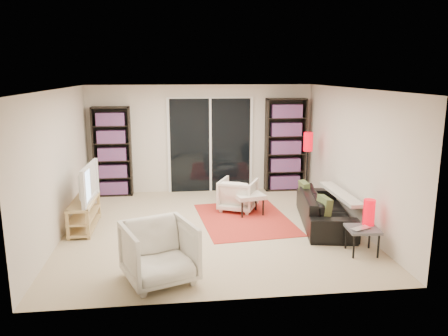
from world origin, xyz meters
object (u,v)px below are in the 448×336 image
(armchair_back, at_px, (238,195))
(ottoman, at_px, (249,197))
(bookshelf_left, at_px, (112,152))
(floor_lamp, at_px, (308,148))
(armchair_front, at_px, (159,253))
(sofa, at_px, (325,209))
(bookshelf_right, at_px, (285,145))
(tv_stand, at_px, (84,214))
(side_table, at_px, (363,231))

(armchair_back, height_order, ottoman, armchair_back)
(bookshelf_left, distance_m, floor_lamp, 4.20)
(armchair_front, xyz_separation_m, ottoman, (1.64, 2.56, -0.05))
(sofa, bearing_deg, armchair_back, 64.13)
(bookshelf_right, bearing_deg, armchair_front, -123.04)
(bookshelf_right, distance_m, armchair_back, 2.04)
(tv_stand, bearing_deg, bookshelf_left, 83.09)
(sofa, relative_size, armchair_back, 2.90)
(tv_stand, distance_m, armchair_back, 2.90)
(sofa, distance_m, side_table, 1.29)
(armchair_back, xyz_separation_m, side_table, (1.53, -2.30, 0.04))
(sofa, distance_m, floor_lamp, 1.79)
(bookshelf_left, height_order, ottoman, bookshelf_left)
(tv_stand, bearing_deg, bookshelf_right, 27.03)
(tv_stand, relative_size, armchair_front, 1.36)
(side_table, relative_size, floor_lamp, 0.34)
(tv_stand, xyz_separation_m, floor_lamp, (4.37, 1.27, 0.84))
(tv_stand, relative_size, floor_lamp, 0.82)
(tv_stand, height_order, ottoman, tv_stand)
(tv_stand, height_order, side_table, tv_stand)
(tv_stand, distance_m, side_table, 4.63)
(side_table, bearing_deg, bookshelf_left, 137.86)
(tv_stand, relative_size, side_table, 2.40)
(bookshelf_right, distance_m, tv_stand, 4.67)
(bookshelf_left, height_order, armchair_back, bookshelf_left)
(armchair_back, bearing_deg, floor_lamp, -135.09)
(armchair_front, bearing_deg, sofa, 11.66)
(bookshelf_right, height_order, tv_stand, bookshelf_right)
(bookshelf_left, relative_size, floor_lamp, 1.35)
(bookshelf_left, relative_size, sofa, 0.97)
(armchair_back, bearing_deg, tv_stand, 38.86)
(tv_stand, distance_m, armchair_front, 2.54)
(armchair_front, bearing_deg, floor_lamp, 27.66)
(bookshelf_left, relative_size, armchair_front, 2.24)
(tv_stand, xyz_separation_m, ottoman, (2.98, 0.42, 0.08))
(sofa, bearing_deg, side_table, -164.64)
(armchair_front, relative_size, floor_lamp, 0.60)
(sofa, xyz_separation_m, side_table, (0.12, -1.29, 0.06))
(tv_stand, xyz_separation_m, armchair_front, (1.35, -2.15, 0.13))
(armchair_back, relative_size, side_table, 1.41)
(armchair_back, bearing_deg, sofa, 169.00)
(bookshelf_right, distance_m, sofa, 2.53)
(sofa, height_order, armchair_front, armchair_front)
(bookshelf_right, xyz_separation_m, floor_lamp, (0.27, -0.82, 0.06))
(armchair_back, xyz_separation_m, ottoman, (0.17, -0.28, 0.03))
(bookshelf_right, bearing_deg, bookshelf_left, 180.00)
(bookshelf_left, height_order, side_table, bookshelf_left)
(armchair_front, bearing_deg, bookshelf_right, 36.13)
(bookshelf_left, relative_size, side_table, 3.97)
(bookshelf_right, xyz_separation_m, side_table, (0.24, -3.70, -0.70))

